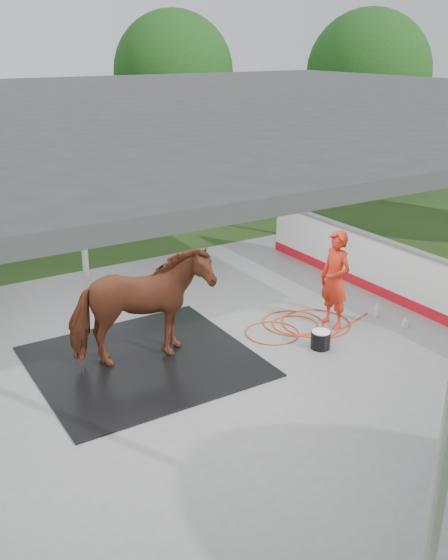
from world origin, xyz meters
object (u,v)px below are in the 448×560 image
handler (335,280)px  wash_bucket (321,339)px  dasher_board (404,278)px  horse (141,308)px

handler → wash_bucket: (-0.75, -0.57, -0.71)m
dasher_board → wash_bucket: bearing=-166.5°
dasher_board → handler: (-1.76, -0.03, 0.33)m
dasher_board → handler: bearing=-178.9°
dasher_board → handler: 1.79m
dasher_board → handler: size_ratio=4.61×
horse → wash_bucket: size_ratio=6.65×
wash_bucket → horse: bearing=157.9°
horse → handler: (3.43, -0.51, -0.07)m
handler → dasher_board: bearing=88.7°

